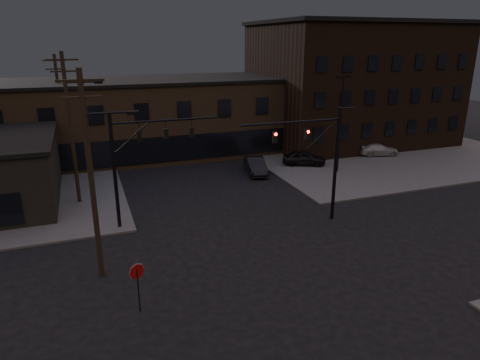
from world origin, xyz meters
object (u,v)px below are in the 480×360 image
Objects in this scene: parked_car_lot_a at (304,158)px; parked_car_lot_b at (379,150)px; traffic_signal_near at (322,153)px; traffic_signal_far at (133,156)px; stop_sign at (137,277)px; car_crossing at (256,166)px.

parked_car_lot_b is (9.57, 0.59, -0.11)m from parked_car_lot_a.
traffic_signal_near reaches higher than parked_car_lot_b.
traffic_signal_far reaches higher than parked_car_lot_a.
stop_sign is 22.95m from car_crossing.
traffic_signal_near is 12.57m from traffic_signal_far.
parked_car_lot_b is at bearing 14.97° from car_crossing.
parked_car_lot_a is at bearing 65.74° from traffic_signal_near.
traffic_signal_near is 1.85× the size of parked_car_lot_b.
traffic_signal_far is 1.85× the size of parked_car_lot_b.
traffic_signal_near is 3.23× the size of stop_sign.
parked_car_lot_a is 5.58m from car_crossing.
traffic_signal_far is 3.23× the size of stop_sign.
parked_car_lot_b is at bearing 19.57° from traffic_signal_far.
traffic_signal_far is 10.55m from stop_sign.
car_crossing is at bearing 34.98° from traffic_signal_far.
parked_car_lot_a is (5.69, 12.63, -4.04)m from traffic_signal_near.
parked_car_lot_b is (28.62, 19.70, -1.07)m from stop_sign.
car_crossing is (12.22, 8.55, -4.25)m from traffic_signal_far.
car_crossing is (13.50, 18.53, -1.08)m from stop_sign.
car_crossing is (0.14, 12.05, -4.17)m from traffic_signal_near.
traffic_signal_near is 1.85× the size of parked_car_lot_a.
stop_sign is 34.76m from parked_car_lot_b.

